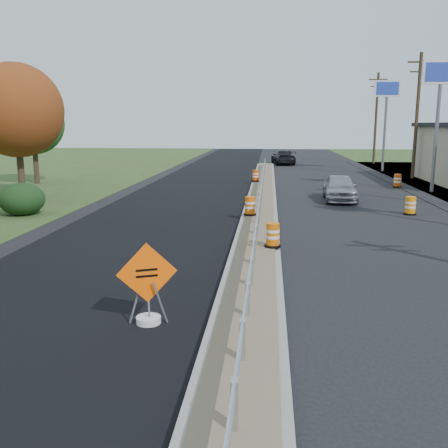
# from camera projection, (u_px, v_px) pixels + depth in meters

# --- Properties ---
(ground) EXTENTS (140.00, 140.00, 0.00)m
(ground) POSITION_uv_depth(u_px,v_px,m) (256.00, 253.00, 16.38)
(ground) COLOR black
(ground) RESTS_ON ground
(milled_overlay) EXTENTS (7.20, 120.00, 0.01)m
(milled_overlay) POSITION_uv_depth(u_px,v_px,m) (178.00, 204.00, 26.54)
(milled_overlay) COLOR black
(milled_overlay) RESTS_ON ground
(median) EXTENTS (1.60, 55.00, 0.23)m
(median) POSITION_uv_depth(u_px,v_px,m) (260.00, 209.00, 24.17)
(median) COLOR gray
(median) RESTS_ON ground
(guardrail) EXTENTS (0.10, 46.15, 0.72)m
(guardrail) POSITION_uv_depth(u_px,v_px,m) (261.00, 194.00, 25.03)
(guardrail) COLOR silver
(guardrail) RESTS_ON median
(pylon_sign_mid) EXTENTS (2.20, 0.30, 7.90)m
(pylon_sign_mid) POSITION_uv_depth(u_px,v_px,m) (440.00, 85.00, 29.80)
(pylon_sign_mid) COLOR slate
(pylon_sign_mid) RESTS_ON ground
(pylon_sign_north) EXTENTS (2.20, 0.30, 7.90)m
(pylon_sign_north) POSITION_uv_depth(u_px,v_px,m) (387.00, 97.00, 43.46)
(pylon_sign_north) COLOR slate
(pylon_sign_north) RESTS_ON ground
(utility_pole_nmid) EXTENTS (1.90, 0.26, 9.40)m
(utility_pole_nmid) POSITION_uv_depth(u_px,v_px,m) (417.00, 114.00, 37.82)
(utility_pole_nmid) COLOR #473523
(utility_pole_nmid) RESTS_ON ground
(utility_pole_north) EXTENTS (1.90, 0.26, 9.40)m
(utility_pole_north) POSITION_uv_depth(u_px,v_px,m) (376.00, 117.00, 52.47)
(utility_pole_north) COLOR #473523
(utility_pole_north) RESTS_ON ground
(hedge_north) EXTENTS (2.09, 2.09, 1.52)m
(hedge_north) POSITION_uv_depth(u_px,v_px,m) (22.00, 199.00, 23.07)
(hedge_north) COLOR black
(hedge_north) RESTS_ON ground
(tree_near_red) EXTENTS (4.95, 4.95, 7.35)m
(tree_near_red) POSITION_uv_depth(u_px,v_px,m) (16.00, 111.00, 26.34)
(tree_near_red) COLOR #473523
(tree_near_red) RESTS_ON ground
(tree_near_back) EXTENTS (4.29, 4.29, 6.37)m
(tree_near_back) POSITION_uv_depth(u_px,v_px,m) (33.00, 123.00, 34.55)
(tree_near_back) COLOR #473523
(tree_near_back) RESTS_ON ground
(caution_sign) EXTENTS (1.19, 0.53, 1.76)m
(caution_sign) POSITION_uv_depth(u_px,v_px,m) (148.00, 303.00, 10.53)
(caution_sign) COLOR white
(caution_sign) RESTS_ON ground
(barrel_median_near) EXTENTS (0.54, 0.54, 0.79)m
(barrel_median_near) POSITION_uv_depth(u_px,v_px,m) (273.00, 236.00, 16.21)
(barrel_median_near) COLOR black
(barrel_median_near) RESTS_ON median
(barrel_median_mid) EXTENTS (0.56, 0.56, 0.82)m
(barrel_median_mid) POSITION_uv_depth(u_px,v_px,m) (250.00, 206.00, 21.86)
(barrel_median_mid) COLOR black
(barrel_median_mid) RESTS_ON median
(barrel_median_far) EXTENTS (0.54, 0.54, 0.79)m
(barrel_median_far) POSITION_uv_depth(u_px,v_px,m) (256.00, 176.00, 34.71)
(barrel_median_far) COLOR black
(barrel_median_far) RESTS_ON median
(barrel_shoulder_near) EXTENTS (0.58, 0.58, 0.84)m
(barrel_shoulder_near) POSITION_uv_depth(u_px,v_px,m) (410.00, 206.00, 23.28)
(barrel_shoulder_near) COLOR black
(barrel_shoulder_near) RESTS_ON ground
(barrel_shoulder_mid) EXTENTS (0.60, 0.60, 0.88)m
(barrel_shoulder_mid) POSITION_uv_depth(u_px,v_px,m) (397.00, 181.00, 33.33)
(barrel_shoulder_mid) COLOR black
(barrel_shoulder_mid) RESTS_ON ground
(car_silver) EXTENTS (1.91, 4.33, 1.45)m
(car_silver) POSITION_uv_depth(u_px,v_px,m) (340.00, 188.00, 27.47)
(car_silver) COLOR #A2A3A7
(car_silver) RESTS_ON ground
(car_dark_far) EXTENTS (2.68, 5.35, 1.49)m
(car_dark_far) POSITION_uv_depth(u_px,v_px,m) (283.00, 157.00, 52.36)
(car_dark_far) COLOR black
(car_dark_far) RESTS_ON ground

